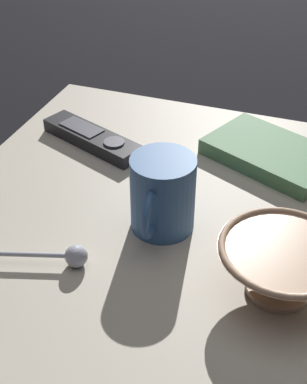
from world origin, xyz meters
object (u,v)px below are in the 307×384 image
(teaspoon, at_px, (65,256))
(tv_remote_near, at_px, (92,138))
(cereal_bowl, at_px, (281,266))
(paperback_book, at_px, (271,153))
(coffee_mug, at_px, (159,194))

(teaspoon, xyz_separation_m, tv_remote_near, (0.26, 0.09, -0.00))
(cereal_bowl, bearing_deg, teaspoon, 100.12)
(cereal_bowl, distance_m, tv_remote_near, 0.40)
(cereal_bowl, bearing_deg, paperback_book, 11.34)
(coffee_mug, relative_size, tv_remote_near, 0.63)
(cereal_bowl, distance_m, paperback_book, 0.27)
(coffee_mug, height_order, teaspoon, coffee_mug)
(coffee_mug, relative_size, teaspoon, 0.79)
(teaspoon, bearing_deg, coffee_mug, -37.18)
(cereal_bowl, bearing_deg, coffee_mug, 69.07)
(cereal_bowl, xyz_separation_m, tv_remote_near, (0.22, 0.33, -0.03))
(teaspoon, bearing_deg, paperback_book, -31.65)
(coffee_mug, distance_m, teaspoon, 0.14)
(coffee_mug, xyz_separation_m, paperback_book, (0.20, -0.11, -0.04))
(cereal_bowl, xyz_separation_m, coffee_mug, (0.06, 0.16, 0.01))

